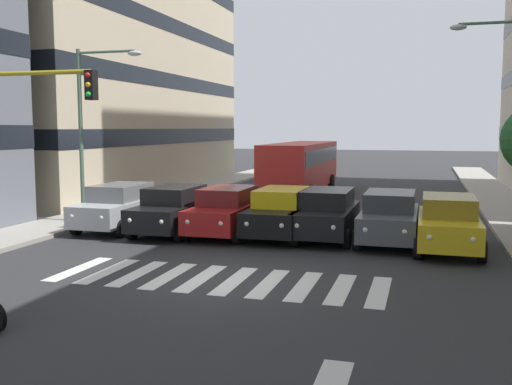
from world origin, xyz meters
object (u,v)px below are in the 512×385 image
object	(u,v)px
car_5	(173,209)
street_lamp_right	(91,117)
car_4	(227,211)
car_1	(389,217)
bus_behind_traffic	(301,163)
car_0	(448,223)
street_lamp_left	(511,106)
car_2	(327,214)
car_6	(119,206)
traffic_light_gantry	(8,135)
car_3	(281,212)

from	to	relation	value
car_5	street_lamp_right	bearing A→B (deg)	-11.88
car_4	car_5	world-z (taller)	same
car_1	bus_behind_traffic	size ratio (longest dim) A/B	0.42
car_0	bus_behind_traffic	world-z (taller)	bus_behind_traffic
car_1	car_4	size ratio (longest dim) A/B	1.00
car_4	street_lamp_left	bearing A→B (deg)	-170.16
car_4	bus_behind_traffic	distance (m)	13.03
car_4	street_lamp_left	size ratio (longest dim) A/B	0.61
car_0	car_5	xyz separation A→B (m)	(9.56, -0.40, 0.00)
street_lamp_left	car_2	bearing A→B (deg)	13.09
car_6	traffic_light_gantry	world-z (taller)	traffic_light_gantry
car_0	car_4	size ratio (longest dim) A/B	1.00
car_1	car_2	bearing A→B (deg)	-4.50
car_0	car_2	bearing A→B (deg)	-12.59
street_lamp_left	street_lamp_right	size ratio (longest dim) A/B	1.09
car_1	car_5	world-z (taller)	same
traffic_light_gantry	car_3	bearing A→B (deg)	-133.88
street_lamp_right	car_6	bearing A→B (deg)	158.16
car_4	street_lamp_right	size ratio (longest dim) A/B	0.66
street_lamp_right	street_lamp_left	bearing A→B (deg)	-176.01
street_lamp_left	street_lamp_right	world-z (taller)	street_lamp_left
car_4	car_5	bearing A→B (deg)	6.37
car_1	car_3	bearing A→B (deg)	-0.69
car_3	bus_behind_traffic	distance (m)	13.03
car_6	bus_behind_traffic	world-z (taller)	bus_behind_traffic
car_2	street_lamp_right	xyz separation A→B (m)	(9.39, -0.31, 3.41)
car_1	car_6	xyz separation A→B (m)	(10.04, 0.11, 0.00)
car_4	street_lamp_right	distance (m)	6.75
car_1	street_lamp_right	world-z (taller)	street_lamp_right
car_0	traffic_light_gantry	xyz separation A→B (m)	(11.73, 5.60, 2.78)
car_6	traffic_light_gantry	size ratio (longest dim) A/B	0.81
car_6	street_lamp_left	xyz separation A→B (m)	(-13.84, -1.66, 3.69)
car_5	street_lamp_left	bearing A→B (deg)	-170.75
car_4	bus_behind_traffic	world-z (taller)	bus_behind_traffic
car_1	car_3	size ratio (longest dim) A/B	1.00
car_4	street_lamp_right	world-z (taller)	street_lamp_right
car_0	street_lamp_right	world-z (taller)	street_lamp_right
car_2	car_3	world-z (taller)	same
car_6	car_3	bearing A→B (deg)	-178.55
traffic_light_gantry	street_lamp_left	bearing A→B (deg)	-150.07
car_3	car_6	world-z (taller)	same
car_0	car_5	size ratio (longest dim) A/B	1.00
car_4	car_2	bearing A→B (deg)	-175.68
car_1	car_5	bearing A→B (deg)	2.41
street_lamp_right	car_1	bearing A→B (deg)	177.61
car_2	car_4	world-z (taller)	same
car_4	street_lamp_left	xyz separation A→B (m)	(-9.52, -1.65, 3.69)
car_0	street_lamp_left	distance (m)	4.75
bus_behind_traffic	street_lamp_left	world-z (taller)	street_lamp_left
car_3	car_4	size ratio (longest dim) A/B	1.00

